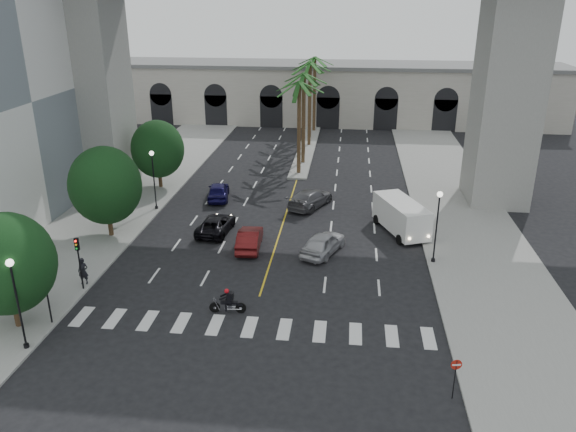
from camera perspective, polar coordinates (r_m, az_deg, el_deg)
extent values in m
plane|color=black|center=(33.86, -3.47, -9.83)|extent=(140.00, 140.00, 0.00)
cube|color=gray|center=(51.04, -17.37, 0.42)|extent=(8.00, 100.00, 0.15)
cube|color=gray|center=(47.85, 17.73, -1.03)|extent=(8.00, 100.00, 0.15)
cube|color=gray|center=(68.91, 1.88, 6.80)|extent=(2.00, 24.00, 0.20)
cube|color=beige|center=(84.71, 2.88, 12.25)|extent=(70.00, 10.00, 8.00)
cube|color=slate|center=(84.14, 2.93, 15.11)|extent=(71.00, 10.50, 0.50)
cube|color=gray|center=(52.66, 21.47, 12.22)|extent=(5.00, 6.00, 20.80)
cube|color=gray|center=(56.22, -19.11, 13.03)|extent=(5.00, 6.00, 20.80)
cylinder|color=#47331E|center=(58.13, 1.12, 8.75)|extent=(0.40, 0.40, 9.50)
cylinder|color=#47331E|center=(61.98, 1.57, 9.69)|extent=(0.40, 0.40, 9.80)
cylinder|color=#47331E|center=(65.96, 1.61, 10.19)|extent=(0.40, 0.40, 9.30)
cylinder|color=#47331E|center=(69.78, 2.20, 11.14)|extent=(0.40, 0.40, 10.10)
cylinder|color=#47331E|center=(73.77, 2.24, 11.51)|extent=(0.40, 0.40, 9.60)
cylinder|color=#47331E|center=(77.65, 2.70, 12.12)|extent=(0.40, 0.40, 9.90)
cylinder|color=#382616|center=(35.36, -25.90, -8.53)|extent=(0.36, 0.36, 2.34)
ellipsoid|color=black|center=(34.13, -26.67, -4.35)|extent=(5.20, 5.20, 5.72)
cylinder|color=#382616|center=(45.60, -17.64, -0.58)|extent=(0.36, 0.36, 2.45)
ellipsoid|color=black|center=(44.61, -18.06, 2.98)|extent=(5.44, 5.44, 5.98)
cylinder|color=#382616|center=(56.12, -12.87, 3.91)|extent=(0.36, 0.36, 2.27)
ellipsoid|color=black|center=(55.37, -13.10, 6.64)|extent=(5.04, 5.04, 5.54)
cylinder|color=black|center=(33.62, -25.02, -11.95)|extent=(0.28, 0.28, 0.36)
cylinder|color=black|center=(32.43, -25.69, -8.35)|extent=(0.11, 0.11, 5.00)
sphere|color=white|center=(31.33, -26.43, -4.28)|extent=(0.40, 0.40, 0.40)
cylinder|color=black|center=(50.56, -13.21, 0.78)|extent=(0.28, 0.28, 0.36)
cylinder|color=black|center=(49.78, -13.44, 3.38)|extent=(0.11, 0.11, 5.00)
sphere|color=white|center=(49.07, -13.70, 6.21)|extent=(0.40, 0.40, 0.40)
cylinder|color=black|center=(40.86, 14.51, -4.44)|extent=(0.28, 0.28, 0.36)
cylinder|color=black|center=(39.89, 14.83, -1.31)|extent=(0.11, 0.11, 5.00)
sphere|color=white|center=(39.00, 15.18, 2.14)|extent=(0.40, 0.40, 0.40)
cylinder|color=black|center=(34.61, -23.22, -7.63)|extent=(0.10, 0.10, 3.50)
cube|color=black|center=(33.95, -23.59, -5.41)|extent=(0.25, 0.18, 0.80)
cylinder|color=black|center=(37.71, -20.37, -4.77)|extent=(0.10, 0.10, 3.50)
cube|color=black|center=(37.10, -20.67, -2.69)|extent=(0.25, 0.18, 0.80)
cylinder|color=black|center=(34.02, -7.45, -9.19)|extent=(0.65, 0.15, 0.65)
cylinder|color=black|center=(33.80, -4.82, -9.29)|extent=(0.65, 0.15, 0.65)
cube|color=silver|center=(33.85, -6.05, -9.12)|extent=(0.45, 0.33, 0.28)
cube|color=black|center=(33.72, -6.35, -8.67)|extent=(0.61, 0.28, 0.22)
cube|color=black|center=(33.67, -5.52, -8.76)|extent=(0.50, 0.29, 0.13)
cylinder|color=black|center=(33.67, -7.10, -8.29)|extent=(0.07, 0.59, 0.03)
cube|color=black|center=(33.50, -5.97, -8.14)|extent=(0.31, 0.43, 0.56)
cube|color=black|center=(33.45, -5.68, -8.07)|extent=(0.17, 0.33, 0.41)
sphere|color=red|center=(33.34, -6.25, -7.58)|extent=(0.28, 0.28, 0.28)
imported|color=#AEAEB3|center=(40.90, 3.58, -2.76)|extent=(3.52, 5.09, 1.61)
imported|color=#551111|center=(41.74, -3.93, -2.32)|extent=(1.87, 4.69, 1.52)
imported|color=black|center=(44.78, -7.34, -0.86)|extent=(2.60, 5.01, 1.35)
imported|color=#5A5A5E|center=(49.89, 2.28, 1.81)|extent=(4.28, 5.87, 1.58)
imported|color=#120E45|center=(52.17, -7.09, 2.56)|extent=(2.60, 4.88, 1.58)
cube|color=white|center=(45.03, 11.43, 0.07)|extent=(4.34, 6.43, 2.23)
cube|color=black|center=(42.61, 13.15, -0.93)|extent=(2.02, 1.04, 0.95)
cylinder|color=black|center=(43.24, 11.31, -2.37)|extent=(0.58, 0.84, 0.78)
cylinder|color=black|center=(44.19, 13.78, -2.05)|extent=(0.58, 0.84, 0.78)
cylinder|color=black|center=(46.75, 9.02, -0.35)|extent=(0.58, 0.84, 0.78)
cylinder|color=black|center=(47.63, 11.35, -0.10)|extent=(0.58, 0.84, 0.78)
imported|color=black|center=(38.61, -20.09, -5.28)|extent=(0.68, 0.48, 1.79)
imported|color=black|center=(42.44, -24.61, -3.51)|extent=(1.11, 1.08, 1.79)
cylinder|color=black|center=(28.04, 16.56, -15.66)|extent=(0.05, 0.05, 2.11)
cylinder|color=#A2160B|center=(27.55, 16.74, -14.27)|extent=(0.52, 0.12, 0.53)
cube|color=silver|center=(27.55, 16.74, -14.27)|extent=(0.40, 0.09, 0.09)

